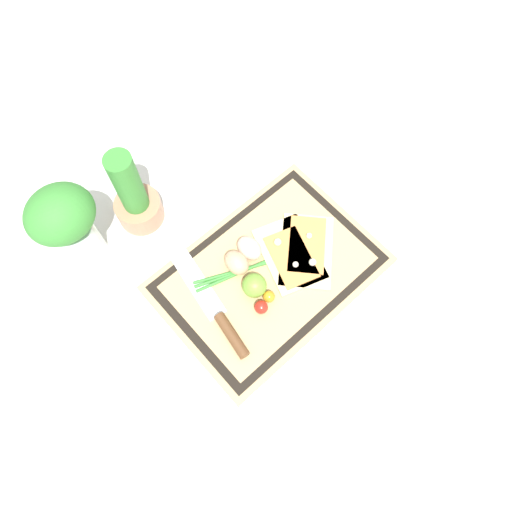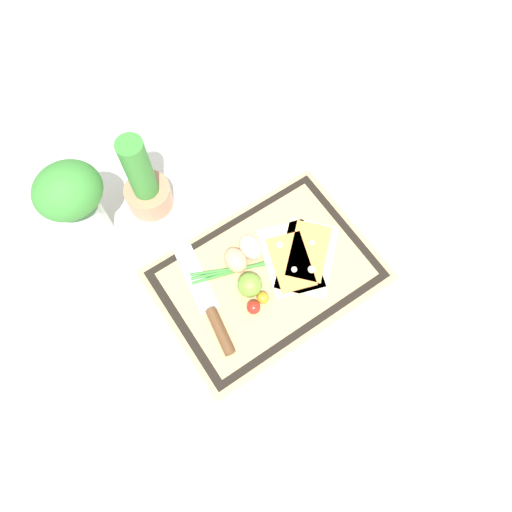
# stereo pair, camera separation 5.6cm
# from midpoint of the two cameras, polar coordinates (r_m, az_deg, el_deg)

# --- Properties ---
(ground_plane) EXTENTS (6.00, 6.00, 0.00)m
(ground_plane) POSITION_cam_midpoint_polar(r_m,az_deg,el_deg) (1.07, -0.06, -2.30)
(ground_plane) COLOR silver
(cutting_board) EXTENTS (0.46, 0.32, 0.02)m
(cutting_board) POSITION_cam_midpoint_polar(r_m,az_deg,el_deg) (1.06, -0.06, -2.14)
(cutting_board) COLOR tan
(cutting_board) RESTS_ON ground_plane
(pizza_slice_near) EXTENTS (0.20, 0.20, 0.02)m
(pizza_slice_near) POSITION_cam_midpoint_polar(r_m,az_deg,el_deg) (1.07, 4.32, 0.65)
(pizza_slice_near) COLOR beige
(pizza_slice_near) RESTS_ON cutting_board
(pizza_slice_far) EXTENTS (0.16, 0.19, 0.02)m
(pizza_slice_far) POSITION_cam_midpoint_polar(r_m,az_deg,el_deg) (1.06, 2.30, 0.12)
(pizza_slice_far) COLOR beige
(pizza_slice_far) RESTS_ON cutting_board
(knife) EXTENTS (0.07, 0.28, 0.02)m
(knife) POSITION_cam_midpoint_polar(r_m,az_deg,el_deg) (1.02, -5.72, -7.17)
(knife) COLOR silver
(knife) RESTS_ON cutting_board
(egg_brown) EXTENTS (0.04, 0.06, 0.04)m
(egg_brown) POSITION_cam_midpoint_polar(r_m,az_deg,el_deg) (1.04, -3.79, -0.87)
(egg_brown) COLOR tan
(egg_brown) RESTS_ON cutting_board
(egg_pink) EXTENTS (0.04, 0.06, 0.04)m
(egg_pink) POSITION_cam_midpoint_polar(r_m,az_deg,el_deg) (1.05, -2.44, 0.70)
(egg_pink) COLOR beige
(egg_pink) RESTS_ON cutting_board
(lime) EXTENTS (0.05, 0.05, 0.05)m
(lime) POSITION_cam_midpoint_polar(r_m,az_deg,el_deg) (1.02, -1.77, -3.50)
(lime) COLOR #70A838
(lime) RESTS_ON cutting_board
(cherry_tomato_red) EXTENTS (0.03, 0.03, 0.03)m
(cherry_tomato_red) POSITION_cam_midpoint_polar(r_m,az_deg,el_deg) (1.01, -1.01, -5.98)
(cherry_tomato_red) COLOR red
(cherry_tomato_red) RESTS_ON cutting_board
(cherry_tomato_yellow) EXTENTS (0.03, 0.03, 0.03)m
(cherry_tomato_yellow) POSITION_cam_midpoint_polar(r_m,az_deg,el_deg) (1.02, -0.09, -4.76)
(cherry_tomato_yellow) COLOR orange
(cherry_tomato_yellow) RESTS_ON cutting_board
(scallion_bunch) EXTENTS (0.26, 0.12, 0.01)m
(scallion_bunch) POSITION_cam_midpoint_polar(r_m,az_deg,el_deg) (1.05, -1.78, -1.29)
(scallion_bunch) COLOR #388433
(scallion_bunch) RESTS_ON cutting_board
(herb_pot) EXTENTS (0.10, 0.10, 0.22)m
(herb_pot) POSITION_cam_midpoint_polar(r_m,az_deg,el_deg) (1.10, -15.15, 6.24)
(herb_pot) COLOR #AD7A5B
(herb_pot) RESTS_ON ground_plane
(sauce_jar) EXTENTS (0.09, 0.09, 0.11)m
(sauce_jar) POSITION_cam_midpoint_polar(r_m,az_deg,el_deg) (1.16, -6.03, 11.80)
(sauce_jar) COLOR silver
(sauce_jar) RESTS_ON ground_plane
(herb_glass) EXTENTS (0.14, 0.12, 0.23)m
(herb_glass) POSITION_cam_midpoint_polar(r_m,az_deg,el_deg) (1.04, -22.25, 3.38)
(herb_glass) COLOR silver
(herb_glass) RESTS_ON ground_plane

